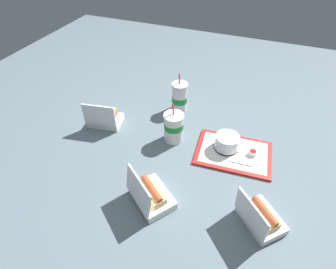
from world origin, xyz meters
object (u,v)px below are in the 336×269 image
clamshell_sandwich_front (105,118)px  ketchup_cup (253,153)px  plastic_fork (241,163)px  soda_cup_left (174,127)px  soda_cup_corner (180,97)px  cake_container (227,143)px  food_tray (234,153)px  clamshell_hotdog_center (150,195)px  clamshell_hotdog_right (260,217)px

clamshell_sandwich_front → ketchup_cup: bearing=-176.8°
plastic_fork → clamshell_sandwich_front: size_ratio=0.55×
ketchup_cup → soda_cup_left: (0.41, 0.02, 0.06)m
plastic_fork → soda_cup_corner: 0.54m
cake_container → plastic_fork: (-0.09, 0.08, -0.03)m
food_tray → plastic_fork: bearing=125.8°
ketchup_cup → plastic_fork: size_ratio=0.36×
cake_container → plastic_fork: 0.13m
clamshell_hotdog_center → clamshell_sandwich_front: 0.58m
cake_container → ketchup_cup: bearing=179.8°
soda_cup_left → soda_cup_corner: bearing=-77.1°
ketchup_cup → soda_cup_left: soda_cup_left is taller
clamshell_hotdog_center → clamshell_sandwich_front: (0.45, -0.37, 0.00)m
clamshell_sandwich_front → soda_cup_corner: size_ratio=0.84×
food_tray → ketchup_cup: bearing=-170.4°
clamshell_hotdog_right → clamshell_sandwich_front: bearing=-19.3°
soda_cup_left → soda_cup_corner: size_ratio=0.94×
food_tray → soda_cup_corner: (0.38, -0.25, 0.08)m
ketchup_cup → soda_cup_corner: size_ratio=0.17×
food_tray → cake_container: 0.06m
ketchup_cup → clamshell_hotdog_center: 0.55m
ketchup_cup → clamshell_sandwich_front: bearing=3.2°
clamshell_hotdog_center → clamshell_sandwich_front: size_ratio=1.18×
plastic_fork → clamshell_hotdog_center: size_ratio=0.47×
soda_cup_left → soda_cup_corner: 0.27m
soda_cup_left → plastic_fork: bearing=171.3°
soda_cup_left → clamshell_sandwich_front: bearing=3.1°
food_tray → clamshell_hotdog_center: bearing=55.5°
food_tray → clamshell_hotdog_center: (0.28, 0.40, 0.03)m
cake_container → clamshell_hotdog_right: (-0.21, 0.36, -0.01)m
soda_cup_left → clamshell_hotdog_center: bearing=96.3°
plastic_fork → soda_cup_corner: (0.43, -0.32, 0.07)m
clamshell_hotdog_right → soda_cup_left: soda_cup_left is taller
plastic_fork → ketchup_cup: bearing=-120.9°
soda_cup_corner → cake_container: bearing=144.6°
food_tray → ketchup_cup: 0.09m
clamshell_sandwich_front → plastic_fork: bearing=177.5°
soda_cup_corner → clamshell_hotdog_right: bearing=132.5°
clamshell_hotdog_center → clamshell_hotdog_right: size_ratio=1.06×
food_tray → soda_cup_left: 0.33m
food_tray → soda_cup_left: soda_cup_left is taller
ketchup_cup → clamshell_sandwich_front: 0.81m
clamshell_hotdog_right → soda_cup_corner: 0.81m
soda_cup_corner → soda_cup_left: bearing=102.9°
plastic_fork → cake_container: bearing=-43.9°
plastic_fork → clamshell_hotdog_right: size_ratio=0.50×
cake_container → plastic_fork: size_ratio=1.11×
clamshell_hotdog_center → clamshell_sandwich_front: bearing=-39.7°
clamshell_hotdog_center → clamshell_sandwich_front: clamshell_hotdog_center is taller
clamshell_hotdog_center → clamshell_hotdog_right: 0.44m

